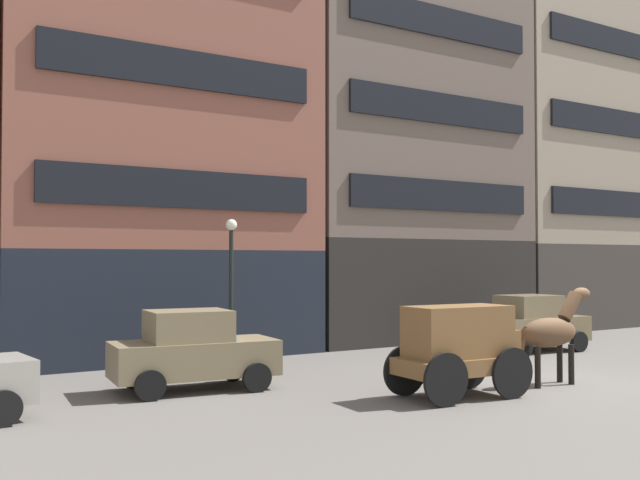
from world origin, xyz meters
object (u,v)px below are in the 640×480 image
cargo_wagon (460,344)px  fire_hydrant_curbside (428,338)px  sedan_parked_curb (531,323)px  sedan_light (193,350)px  draft_horse (552,331)px  streetlamp_curbside (231,271)px

cargo_wagon → fire_hydrant_curbside: (4.63, 6.43, -0.72)m
cargo_wagon → fire_hydrant_curbside: cargo_wagon is taller
sedan_parked_curb → fire_hydrant_curbside: size_ratio=4.57×
sedan_light → sedan_parked_curb: 12.08m
draft_horse → sedan_parked_curb: size_ratio=0.62×
sedan_light → fire_hydrant_curbside: (9.23, 2.58, -0.49)m
sedan_parked_curb → sedan_light: bearing=-176.3°
draft_horse → sedan_parked_curb: (4.51, 4.64, -0.36)m
streetlamp_curbside → fire_hydrant_curbside: bearing=-2.6°
sedan_parked_curb → streetlamp_curbside: (-9.75, 2.11, 1.76)m
sedan_parked_curb → streetlamp_curbside: bearing=167.8°
draft_horse → sedan_light: 8.48m
cargo_wagon → draft_horse: draft_horse is taller
sedan_light → fire_hydrant_curbside: size_ratio=4.64×
cargo_wagon → streetlamp_curbside: 7.28m
cargo_wagon → streetlamp_curbside: (-2.29, 6.74, 1.52)m
sedan_parked_curb → fire_hydrant_curbside: sedan_parked_curb is taller
draft_horse → streetlamp_curbside: (-5.24, 6.74, 1.40)m
sedan_light → streetlamp_curbside: size_ratio=0.93×
cargo_wagon → fire_hydrant_curbside: bearing=54.3°
draft_horse → streetlamp_curbside: bearing=127.8°
sedan_light → fire_hydrant_curbside: bearing=15.6°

